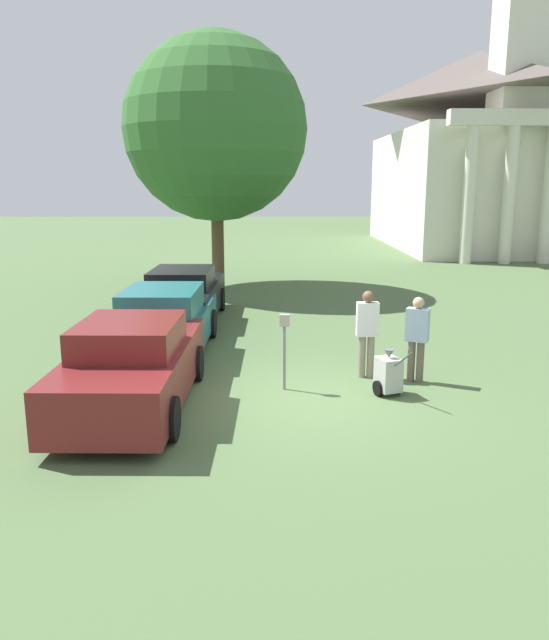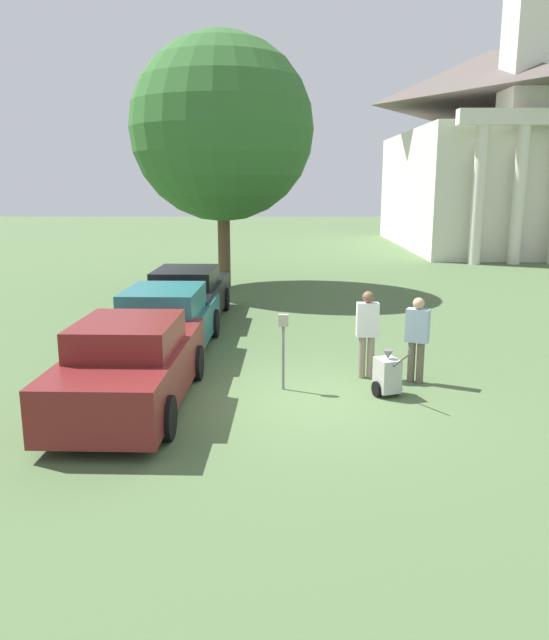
% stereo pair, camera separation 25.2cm
% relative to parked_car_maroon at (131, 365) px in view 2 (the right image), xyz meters
% --- Properties ---
extents(ground_plane, '(120.00, 120.00, 0.00)m').
position_rel_parked_car_maroon_xyz_m(ground_plane, '(2.90, 0.25, -0.71)').
color(ground_plane, '#4C663D').
extents(parked_car_maroon, '(2.03, 4.70, 1.53)m').
position_rel_parked_car_maroon_xyz_m(parked_car_maroon, '(0.00, 0.00, 0.00)').
color(parked_car_maroon, maroon).
rests_on(parked_car_maroon, ground_plane).
extents(parked_car_teal, '(2.02, 5.06, 1.51)m').
position_rel_parked_car_maroon_xyz_m(parked_car_teal, '(-0.00, 3.28, -0.02)').
color(parked_car_teal, '#23666B').
rests_on(parked_car_teal, ground_plane).
extents(parked_car_black, '(2.01, 5.13, 1.49)m').
position_rel_parked_car_maroon_xyz_m(parked_car_black, '(-0.00, 6.58, -0.01)').
color(parked_car_black, black).
rests_on(parked_car_black, ground_plane).
extents(parking_meter, '(0.18, 0.09, 1.42)m').
position_rel_parked_car_maroon_xyz_m(parking_meter, '(2.58, 0.88, 0.27)').
color(parking_meter, slate).
rests_on(parking_meter, ground_plane).
extents(person_worker, '(0.42, 0.23, 1.72)m').
position_rel_parked_car_maroon_xyz_m(person_worker, '(4.20, 1.60, 0.26)').
color(person_worker, gray).
rests_on(person_worker, ground_plane).
extents(person_supervisor, '(0.47, 0.39, 1.65)m').
position_rel_parked_car_maroon_xyz_m(person_supervisor, '(5.10, 1.30, 0.22)').
color(person_supervisor, '#665B4C').
rests_on(person_supervisor, ground_plane).
extents(equipment_cart, '(0.54, 1.00, 1.00)m').
position_rel_parked_car_maroon_xyz_m(equipment_cart, '(4.43, 0.55, -0.33)').
color(equipment_cart, '#B2B2AD').
rests_on(equipment_cart, ground_plane).
extents(church, '(9.46, 16.43, 26.38)m').
position_rel_parked_car_maroon_xyz_m(church, '(14.42, 26.77, 5.47)').
color(church, silver).
rests_on(church, ground_plane).
extents(shade_tree, '(6.35, 6.35, 8.73)m').
position_rel_parked_car_maroon_xyz_m(shade_tree, '(0.52, 12.32, 4.84)').
color(shade_tree, brown).
rests_on(shade_tree, ground_plane).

